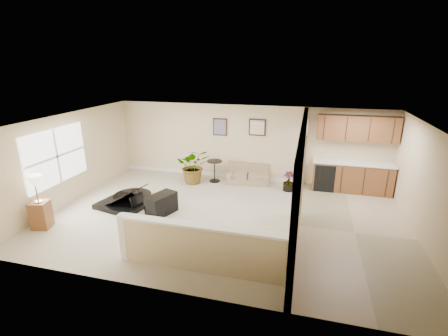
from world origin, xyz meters
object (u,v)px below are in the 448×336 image
(piano, at_px, (124,187))
(accent_table, at_px, (215,168))
(piano_bench, at_px, (162,204))
(palm_plant, at_px, (194,166))
(lamp_stand, at_px, (39,206))
(loveseat, at_px, (248,173))
(small_plant, at_px, (288,183))

(piano, height_order, accent_table, piano)
(piano_bench, height_order, accent_table, accent_table)
(accent_table, bearing_deg, palm_plant, -156.04)
(piano, xyz_separation_m, palm_plant, (1.30, 2.12, 0.06))
(lamp_stand, bearing_deg, accent_table, 52.49)
(piano, distance_m, accent_table, 3.07)
(piano_bench, relative_size, palm_plant, 0.63)
(piano, relative_size, accent_table, 2.36)
(palm_plant, bearing_deg, accent_table, 23.96)
(accent_table, xyz_separation_m, lamp_stand, (-3.15, -4.10, 0.10))
(loveseat, bearing_deg, lamp_stand, -141.22)
(piano, height_order, palm_plant, piano)
(palm_plant, relative_size, lamp_stand, 0.99)
(piano_bench, xyz_separation_m, lamp_stand, (-2.49, -1.40, 0.29))
(palm_plant, height_order, small_plant, palm_plant)
(palm_plant, xyz_separation_m, small_plant, (3.07, 0.07, -0.31))
(small_plant, xyz_separation_m, lamp_stand, (-5.59, -3.89, 0.30))
(piano, distance_m, lamp_stand, 2.10)
(piano, xyz_separation_m, lamp_stand, (-1.22, -1.70, 0.05))
(accent_table, height_order, small_plant, accent_table)
(loveseat, distance_m, accent_table, 1.13)
(accent_table, bearing_deg, lamp_stand, -127.51)
(lamp_stand, bearing_deg, loveseat, 45.61)
(loveseat, height_order, small_plant, loveseat)
(piano_bench, relative_size, loveseat, 0.57)
(palm_plant, bearing_deg, piano, -121.47)
(loveseat, height_order, palm_plant, palm_plant)
(loveseat, bearing_deg, palm_plant, -170.32)
(palm_plant, relative_size, small_plant, 2.11)
(piano_bench, relative_size, small_plant, 1.33)
(small_plant, bearing_deg, accent_table, 175.22)
(small_plant, bearing_deg, piano_bench, -141.21)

